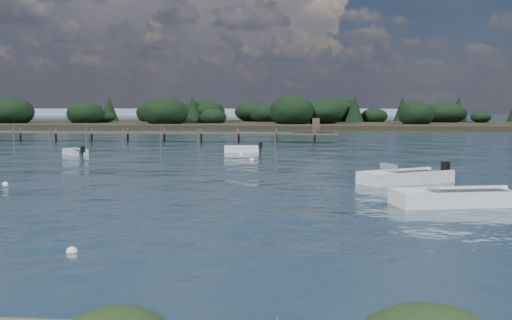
# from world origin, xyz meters

# --- Properties ---
(ground) EXTENTS (400.00, 400.00, 0.00)m
(ground) POSITION_xyz_m (0.00, 60.00, 0.00)
(ground) COLOR #162735
(ground) RESTS_ON ground
(dinghy_mid_white_b) EXTENTS (5.39, 4.46, 1.39)m
(dinghy_mid_white_b) POSITION_xyz_m (8.91, 12.04, 0.18)
(dinghy_mid_white_b) COLOR white
(dinghy_mid_white_b) RESTS_ON ground
(tender_far_white) EXTENTS (3.41, 1.62, 1.15)m
(tender_far_white) POSITION_xyz_m (-2.49, 33.24, 0.16)
(tender_far_white) COLOR white
(tender_far_white) RESTS_ON ground
(tender_far_grey) EXTENTS (2.80, 2.89, 1.03)m
(tender_far_grey) POSITION_xyz_m (-15.86, 28.68, 0.14)
(tender_far_grey) COLOR silver
(tender_far_grey) RESTS_ON ground
(dinghy_mid_white_a) EXTENTS (5.97, 3.29, 1.37)m
(dinghy_mid_white_a) POSITION_xyz_m (10.08, 4.59, 0.18)
(dinghy_mid_white_a) COLOR white
(dinghy_mid_white_a) RESTS_ON ground
(buoy_a) EXTENTS (0.32, 0.32, 0.32)m
(buoy_a) POSITION_xyz_m (-2.75, -5.29, 0.00)
(buoy_a) COLOR white
(buoy_a) RESTS_ON ground
(buoy_b) EXTENTS (0.32, 0.32, 0.32)m
(buoy_b) POSITION_xyz_m (8.15, 5.46, 0.00)
(buoy_b) COLOR white
(buoy_b) RESTS_ON ground
(buoy_c) EXTENTS (0.32, 0.32, 0.32)m
(buoy_c) POSITION_xyz_m (-12.12, 9.28, 0.00)
(buoy_c) COLOR white
(buoy_c) RESTS_ON ground
(buoy_e) EXTENTS (0.32, 0.32, 0.32)m
(buoy_e) POSITION_xyz_m (-2.15, 30.03, 0.00)
(buoy_e) COLOR white
(buoy_e) RESTS_ON ground
(buoy_extra_a) EXTENTS (0.32, 0.32, 0.32)m
(buoy_extra_a) POSITION_xyz_m (-0.76, 25.44, 0.00)
(buoy_extra_a) COLOR white
(buoy_extra_a) RESTS_ON ground
(jetty) EXTENTS (64.50, 3.20, 3.40)m
(jetty) POSITION_xyz_m (-21.74, 47.99, 0.98)
(jetty) COLOR #4C4237
(jetty) RESTS_ON ground
(far_headland) EXTENTS (190.00, 40.00, 5.80)m
(far_headland) POSITION_xyz_m (25.00, 100.00, 1.96)
(far_headland) COLOR black
(far_headland) RESTS_ON ground
(distant_haze) EXTENTS (280.00, 20.00, 2.40)m
(distant_haze) POSITION_xyz_m (-90.00, 230.00, 0.00)
(distant_haze) COLOR #859AA5
(distant_haze) RESTS_ON ground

